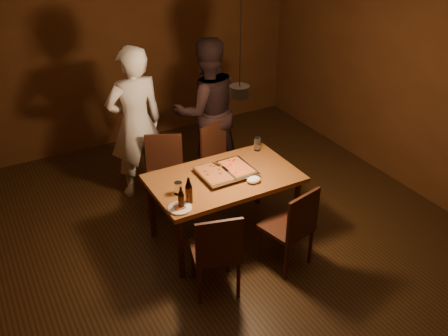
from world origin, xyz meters
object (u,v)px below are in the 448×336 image
dining_table (224,183)px  chair_far_left (164,167)px  pizza_tray (226,173)px  chair_near_left (217,247)px  diner_dark (207,110)px  beer_bottle_b (189,190)px  plate_slice (180,208)px  chair_near_right (293,222)px  beer_bottle_a (181,198)px  chair_far_right (220,153)px  diner_white (136,124)px  pendant_lamp (240,90)px

dining_table → chair_far_left: (-0.32, 0.83, -0.14)m
dining_table → pizza_tray: pizza_tray is taller
chair_near_left → diner_dark: diner_dark is taller
beer_bottle_b → plate_slice: bearing=-154.8°
dining_table → chair_near_right: 0.84m
beer_bottle_a → plate_slice: beer_bottle_a is taller
chair_far_right → diner_dark: 0.59m
diner_white → dining_table: bearing=107.7°
dining_table → beer_bottle_a: beer_bottle_a is taller
chair_far_right → plate_slice: bearing=28.6°
dining_table → diner_white: diner_white is taller
beer_bottle_b → diner_white: bearing=88.1°
chair_near_left → diner_dark: bearing=80.1°
diner_white → pendant_lamp: bearing=105.4°
pizza_tray → diner_dark: bearing=66.0°
chair_far_right → chair_near_right: same height
chair_far_left → beer_bottle_b: beer_bottle_b is taller
pizza_tray → diner_dark: size_ratio=0.30×
diner_dark → pizza_tray: bearing=78.7°
chair_near_left → beer_bottle_b: size_ratio=1.97×
chair_far_left → diner_white: bearing=-48.1°
dining_table → chair_near_right: (0.34, -0.75, -0.14)m
beer_bottle_b → diner_white: 1.54m
chair_far_left → chair_near_right: 1.71m
plate_slice → beer_bottle_a: bearing=6.3°
chair_near_right → plate_slice: size_ratio=2.28×
chair_near_left → pizza_tray: chair_near_left is taller
chair_far_left → chair_near_right: size_ratio=1.11×
chair_far_left → diner_white: size_ratio=0.30×
dining_table → plate_slice: bearing=-153.9°
beer_bottle_b → diner_white: diner_white is taller
chair_near_left → chair_near_right: bearing=13.7°
plate_slice → chair_near_right: bearing=-24.1°
chair_far_right → plate_slice: 1.53m
pizza_tray → diner_white: 1.36m
diner_white → diner_dark: (0.91, -0.03, -0.01)m
pizza_tray → chair_near_left: bearing=-129.7°
chair_far_right → chair_near_left: (-0.87, -1.53, 0.00)m
chair_far_left → diner_dark: (0.77, 0.43, 0.37)m
chair_far_left → chair_far_right: size_ratio=1.04×
dining_table → diner_dark: 1.36m
chair_far_left → pizza_tray: bearing=138.8°
chair_near_left → beer_bottle_a: bearing=123.6°
beer_bottle_a → diner_dark: size_ratio=0.12×
chair_far_right → pizza_tray: size_ratio=0.97×
chair_far_right → pizza_tray: (-0.35, -0.78, 0.24)m
beer_bottle_a → plate_slice: size_ratio=1.01×
chair_far_right → beer_bottle_a: size_ratio=2.38×
beer_bottle_a → diner_dark: diner_dark is taller
chair_far_left → chair_near_left: size_ratio=1.08×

